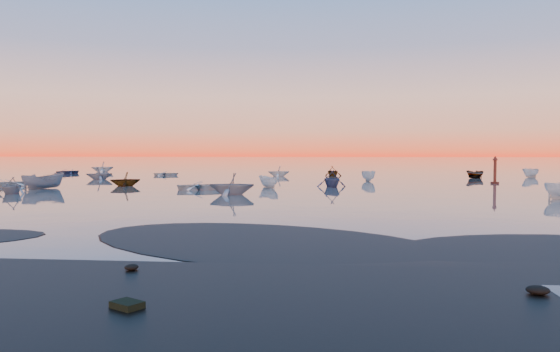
# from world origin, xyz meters

# --- Properties ---
(ground) EXTENTS (600.00, 600.00, 0.00)m
(ground) POSITION_xyz_m (0.00, 100.00, 0.00)
(ground) COLOR #6B6159
(ground) RESTS_ON ground
(mud_lobes) EXTENTS (140.00, 6.00, 0.07)m
(mud_lobes) POSITION_xyz_m (0.00, -1.00, 0.01)
(mud_lobes) COLOR black
(mud_lobes) RESTS_ON ground
(moored_fleet) EXTENTS (124.00, 58.00, 1.20)m
(moored_fleet) POSITION_xyz_m (0.00, 53.00, 0.00)
(moored_fleet) COLOR white
(moored_fleet) RESTS_ON ground
(boat_near_right) EXTENTS (4.07, 2.63, 1.31)m
(boat_near_right) POSITION_xyz_m (5.94, 36.59, 0.00)
(boat_near_right) COLOR #364167
(boat_near_right) RESTS_ON ground
(channel_marker) EXTENTS (0.92, 0.92, 3.28)m
(channel_marker) POSITION_xyz_m (24.37, 44.11, 1.30)
(channel_marker) COLOR #4F1A11
(channel_marker) RESTS_ON ground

